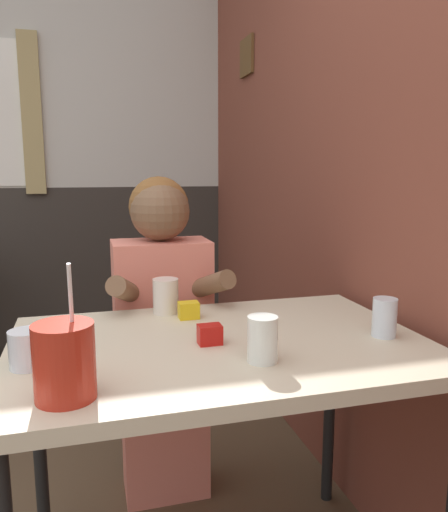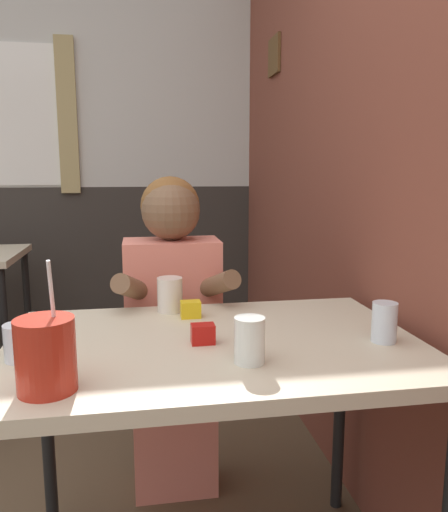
% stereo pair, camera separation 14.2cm
% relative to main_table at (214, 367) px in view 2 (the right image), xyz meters
% --- Properties ---
extents(brick_wall_right, '(0.08, 4.62, 2.70)m').
position_rel_main_table_xyz_m(brick_wall_right, '(0.60, 0.87, 0.65)').
color(brick_wall_right, brown).
rests_on(brick_wall_right, ground_plane).
extents(back_wall, '(5.64, 0.09, 2.70)m').
position_rel_main_table_xyz_m(back_wall, '(-0.76, 2.21, 0.66)').
color(back_wall, silver).
rests_on(back_wall, ground_plane).
extents(main_table, '(1.07, 0.72, 0.77)m').
position_rel_main_table_xyz_m(main_table, '(0.00, 0.00, 0.00)').
color(main_table, beige).
rests_on(main_table, ground_plane).
extents(person_seated, '(0.42, 0.41, 1.19)m').
position_rel_main_table_xyz_m(person_seated, '(-0.07, 0.53, -0.07)').
color(person_seated, '#EA7F6B').
rests_on(person_seated, ground_plane).
extents(cocktail_pitcher, '(0.12, 0.12, 0.27)m').
position_rel_main_table_xyz_m(cocktail_pitcher, '(-0.38, -0.24, 0.15)').
color(cocktail_pitcher, '#B22819').
rests_on(cocktail_pitcher, main_table).
extents(glass_near_pitcher, '(0.08, 0.08, 0.09)m').
position_rel_main_table_xyz_m(glass_near_pitcher, '(-0.46, -0.06, 0.12)').
color(glass_near_pitcher, silver).
rests_on(glass_near_pitcher, main_table).
extents(glass_center, '(0.07, 0.07, 0.11)m').
position_rel_main_table_xyz_m(glass_center, '(0.06, -0.17, 0.13)').
color(glass_center, silver).
rests_on(glass_center, main_table).
extents(glass_far_side, '(0.08, 0.08, 0.11)m').
position_rel_main_table_xyz_m(glass_far_side, '(-0.10, 0.29, 0.13)').
color(glass_far_side, silver).
rests_on(glass_far_side, main_table).
extents(glass_by_brick, '(0.06, 0.06, 0.10)m').
position_rel_main_table_xyz_m(glass_by_brick, '(0.43, -0.08, 0.13)').
color(glass_by_brick, silver).
rests_on(glass_by_brick, main_table).
extents(condiment_ketchup, '(0.06, 0.04, 0.05)m').
position_rel_main_table_xyz_m(condiment_ketchup, '(-0.03, -0.02, 0.10)').
color(condiment_ketchup, '#B7140F').
rests_on(condiment_ketchup, main_table).
extents(condiment_mustard, '(0.06, 0.04, 0.05)m').
position_rel_main_table_xyz_m(condiment_mustard, '(-0.04, 0.22, 0.10)').
color(condiment_mustard, yellow).
rests_on(condiment_mustard, main_table).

